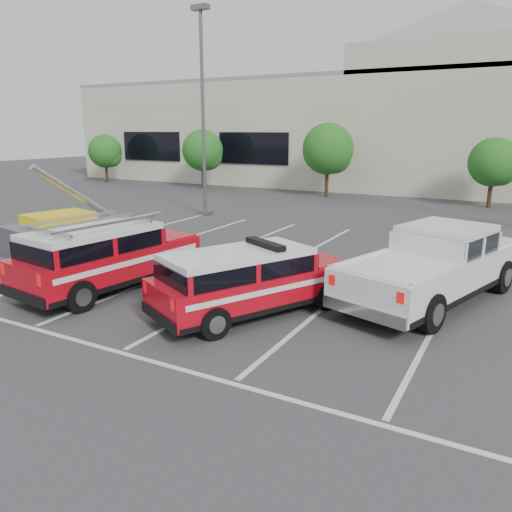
{
  "coord_description": "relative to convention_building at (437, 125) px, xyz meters",
  "views": [
    {
      "loc": [
        6.93,
        -9.73,
        4.42
      ],
      "look_at": [
        0.59,
        1.88,
        1.05
      ],
      "focal_mm": 35.0,
      "sensor_mm": 36.0,
      "label": 1
    }
  ],
  "objects": [
    {
      "name": "fire_chief_suv",
      "position": [
        1.08,
        -31.46,
        -3.99
      ],
      "size": [
        3.93,
        5.32,
        1.77
      ],
      "rotation": [
        0.0,
        0.0,
        -0.47
      ],
      "color": "#B30815",
      "rests_on": "ground"
    },
    {
      "name": "convention_building",
      "position": [
        0.0,
        0.0,
        0.0
      ],
      "size": [
        60.0,
        16.99,
        13.2
      ],
      "color": "beige",
      "rests_on": "ground"
    },
    {
      "name": "ground",
      "position": [
        -0.18,
        -31.86,
        -4.72
      ],
      "size": [
        120.0,
        120.0,
        0.0
      ],
      "primitive_type": "plane",
      "color": "#373739",
      "rests_on": "ground"
    },
    {
      "name": "white_pickup",
      "position": [
        4.83,
        -28.28,
        -3.94
      ],
      "size": [
        3.99,
        6.74,
        1.96
      ],
      "rotation": [
        0.0,
        0.0,
        -0.3
      ],
      "color": "silver",
      "rests_on": "ground"
    },
    {
      "name": "stall_markings",
      "position": [
        -0.18,
        -27.36,
        -4.71
      ],
      "size": [
        23.0,
        15.0,
        0.01
      ],
      "primitive_type": "cube",
      "color": "silver",
      "rests_on": "ground"
    },
    {
      "name": "tree_far_left",
      "position": [
        -25.09,
        -9.82,
        -2.22
      ],
      "size": [
        2.77,
        2.77,
        3.99
      ],
      "color": "#3F2B19",
      "rests_on": "ground"
    },
    {
      "name": "ladder_suv",
      "position": [
        -3.42,
        -31.73,
        -3.89
      ],
      "size": [
        2.75,
        5.47,
        2.07
      ],
      "rotation": [
        0.0,
        0.0,
        -0.14
      ],
      "color": "#B30815",
      "rests_on": "ground"
    },
    {
      "name": "light_pole_left",
      "position": [
        -8.18,
        -19.86,
        0.47
      ],
      "size": [
        0.9,
        0.6,
        10.24
      ],
      "color": "#59595E",
      "rests_on": "ground"
    },
    {
      "name": "utility_rig",
      "position": [
        -8.38,
        -29.3,
        -4.07
      ],
      "size": [
        3.86,
        4.02,
        3.26
      ],
      "rotation": [
        0.0,
        0.0,
        -0.21
      ],
      "color": "#59595E",
      "rests_on": "ground"
    },
    {
      "name": "tree_mid_left",
      "position": [
        -5.09,
        -9.82,
        -1.68
      ],
      "size": [
        3.37,
        3.37,
        4.85
      ],
      "color": "#3F2B19",
      "rests_on": "ground"
    },
    {
      "name": "tree_mid_right",
      "position": [
        4.91,
        -9.82,
        -2.22
      ],
      "size": [
        2.77,
        2.77,
        3.99
      ],
      "color": "#3F2B19",
      "rests_on": "ground"
    },
    {
      "name": "tree_left",
      "position": [
        -15.09,
        -9.82,
        -1.95
      ],
      "size": [
        3.07,
        3.07,
        4.42
      ],
      "color": "#3F2B19",
      "rests_on": "ground"
    }
  ]
}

